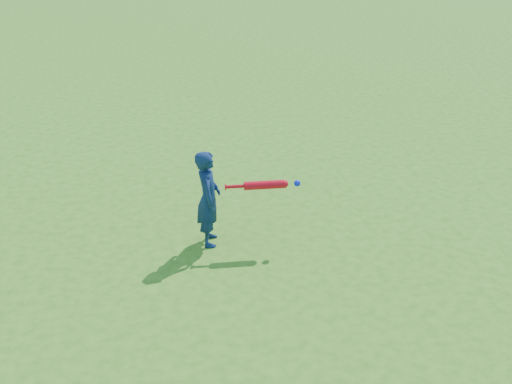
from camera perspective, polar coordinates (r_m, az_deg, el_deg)
ground at (r=5.87m, az=1.19°, el=-7.01°), size 80.00×80.00×0.00m
child at (r=5.95m, az=-4.78°, el=-0.65°), size 0.30×0.41×1.06m
bat_swing at (r=5.89m, az=1.16°, el=0.72°), size 0.79×0.12×0.09m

